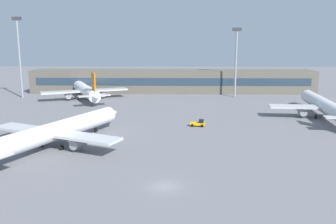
# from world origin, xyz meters

# --- Properties ---
(ground_plane) EXTENTS (400.00, 400.00, 0.00)m
(ground_plane) POSITION_xyz_m (0.00, 40.00, 0.00)
(ground_plane) COLOR slate
(terminal_building) EXTENTS (112.18, 12.13, 9.00)m
(terminal_building) POSITION_xyz_m (0.00, 96.16, 4.50)
(terminal_building) COLOR #5B564C
(terminal_building) RESTS_ON ground_plane
(airplane_near) EXTENTS (28.31, 39.27, 10.35)m
(airplane_near) POSITION_xyz_m (-21.87, 20.19, 3.15)
(airplane_near) COLOR white
(airplane_near) RESTS_ON ground_plane
(airplane_mid) EXTENTS (29.98, 42.86, 10.59)m
(airplane_mid) POSITION_xyz_m (41.91, 48.99, 3.23)
(airplane_mid) COLOR silver
(airplane_mid) RESTS_ON ground_plane
(airplane_far) EXTENTS (29.53, 40.98, 10.77)m
(airplane_far) POSITION_xyz_m (-31.49, 78.90, 3.28)
(airplane_far) COLOR white
(airplane_far) RESTS_ON ground_plane
(baggage_tug_yellow) EXTENTS (3.81, 2.32, 1.75)m
(baggage_tug_yellow) POSITION_xyz_m (6.99, 37.19, 0.80)
(baggage_tug_yellow) COLOR #F2B20C
(baggage_tug_yellow) RESTS_ON ground_plane
(floodlight_tower_west) EXTENTS (3.20, 0.80, 25.14)m
(floodlight_tower_west) POSITION_xyz_m (23.22, 84.26, 14.58)
(floodlight_tower_west) COLOR gray
(floodlight_tower_west) RESTS_ON ground_plane
(floodlight_tower_east) EXTENTS (3.20, 0.80, 28.82)m
(floodlight_tower_east) POSITION_xyz_m (-54.92, 80.73, 16.48)
(floodlight_tower_east) COLOR gray
(floodlight_tower_east) RESTS_ON ground_plane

